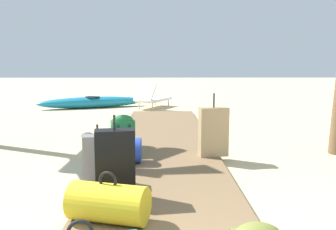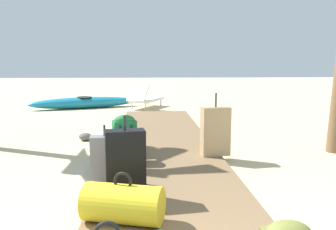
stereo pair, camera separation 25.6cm
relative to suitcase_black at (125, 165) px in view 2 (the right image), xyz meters
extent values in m
plane|color=#D1BA8C|center=(0.47, 1.24, -0.43)|extent=(60.00, 60.00, 0.00)
cube|color=brown|center=(0.47, 2.13, -0.39)|extent=(1.65, 8.88, 0.08)
cube|color=black|center=(0.00, 0.00, 0.00)|extent=(0.41, 0.25, 0.70)
cylinder|color=black|center=(0.00, 0.00, 0.42)|extent=(0.02, 0.02, 0.15)
cylinder|color=gold|center=(0.01, -0.55, -0.18)|extent=(0.74, 0.50, 0.34)
torus|color=black|center=(0.01, -0.55, 0.02)|extent=(0.16, 0.07, 0.16)
cylinder|color=#2847B7|center=(-0.17, 1.30, -0.18)|extent=(0.70, 0.34, 0.34)
torus|color=black|center=(-0.17, 1.30, 0.02)|extent=(0.16, 0.02, 0.16)
cube|color=#237538|center=(-0.12, 1.81, -0.10)|extent=(0.38, 0.30, 0.50)
ellipsoid|color=#237538|center=(-0.12, 1.81, 0.15)|extent=(0.36, 0.29, 0.17)
cylinder|color=#113A1C|center=(-0.17, 1.68, -0.10)|extent=(0.04, 0.04, 0.40)
cylinder|color=#113A1C|center=(-0.01, 1.73, -0.10)|extent=(0.04, 0.04, 0.40)
cube|color=tan|center=(1.21, 1.66, 0.01)|extent=(0.44, 0.25, 0.71)
cylinder|color=black|center=(1.21, 1.66, 0.46)|extent=(0.02, 0.02, 0.21)
cube|color=slate|center=(-0.26, 0.49, -0.08)|extent=(0.34, 0.21, 0.54)
cylinder|color=black|center=(-0.26, 0.49, 0.26)|extent=(0.02, 0.02, 0.13)
cube|color=white|center=(0.20, 8.01, -0.17)|extent=(1.16, 1.52, 0.08)
cube|color=white|center=(-0.06, 7.48, 0.11)|extent=(0.73, 0.66, 0.54)
cylinder|color=silver|center=(0.23, 8.62, -0.32)|extent=(0.04, 0.04, 0.22)
cylinder|color=silver|center=(0.66, 8.41, -0.32)|extent=(0.04, 0.04, 0.22)
cylinder|color=silver|center=(-0.26, 7.62, -0.32)|extent=(0.04, 0.04, 0.22)
cylinder|color=silver|center=(0.17, 7.41, -0.32)|extent=(0.04, 0.04, 0.22)
ellipsoid|color=teal|center=(-1.77, 7.99, -0.25)|extent=(3.39, 1.72, 0.36)
torus|color=black|center=(-1.77, 7.99, -0.09)|extent=(0.63, 0.63, 0.05)
ellipsoid|color=#5B5651|center=(-0.93, 3.15, -0.36)|extent=(0.34, 0.34, 0.14)
camera|label=1|loc=(0.48, -3.47, 1.00)|focal=38.47mm
camera|label=2|loc=(0.22, -3.46, 1.00)|focal=38.47mm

